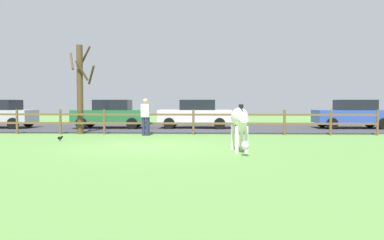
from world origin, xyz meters
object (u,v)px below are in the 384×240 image
at_px(crow_on_grass, 60,138).
at_px(parked_car_blue, 353,114).
at_px(parked_car_white, 196,114).
at_px(parked_car_green, 111,114).
at_px(visitor_near_fence, 145,115).
at_px(bare_tree, 80,87).
at_px(zebra, 240,121).

xyz_separation_m(crow_on_grass, parked_car_blue, (13.47, 7.21, 0.72)).
bearing_deg(parked_car_white, crow_on_grass, -124.73).
xyz_separation_m(crow_on_grass, parked_car_green, (0.18, 6.80, 0.72)).
distance_m(parked_car_blue, visitor_near_fence, 11.62).
xyz_separation_m(crow_on_grass, parked_car_white, (4.89, 7.05, 0.72)).
relative_size(bare_tree, visitor_near_fence, 2.51).
height_order(parked_car_green, visitor_near_fence, visitor_near_fence).
distance_m(bare_tree, zebra, 9.40).
distance_m(parked_car_white, visitor_near_fence, 4.94).
bearing_deg(crow_on_grass, parked_car_green, 88.45).
relative_size(parked_car_green, visitor_near_fence, 2.47).
bearing_deg(zebra, parked_car_green, 123.41).
bearing_deg(parked_car_white, visitor_near_fence, -114.65).
distance_m(zebra, visitor_near_fence, 6.56).
bearing_deg(visitor_near_fence, zebra, -55.42).
bearing_deg(parked_car_blue, parked_car_green, -178.24).
bearing_deg(crow_on_grass, parked_car_blue, 28.16).
height_order(crow_on_grass, visitor_near_fence, visitor_near_fence).
relative_size(parked_car_white, parked_car_green, 1.00).
height_order(zebra, visitor_near_fence, visitor_near_fence).
relative_size(parked_car_blue, parked_car_white, 1.00).
distance_m(bare_tree, parked_car_green, 3.69).
xyz_separation_m(bare_tree, crow_on_grass, (0.36, -3.41, -2.06)).
bearing_deg(visitor_near_fence, crow_on_grass, -137.87).
relative_size(zebra, parked_car_blue, 0.48).
distance_m(zebra, crow_on_grass, 7.18).
height_order(zebra, crow_on_grass, zebra).
distance_m(crow_on_grass, parked_car_blue, 15.30).
bearing_deg(bare_tree, visitor_near_fence, -15.06).
bearing_deg(parked_car_green, zebra, -56.59).
xyz_separation_m(parked_car_green, visitor_near_fence, (2.64, -4.25, 0.06)).
xyz_separation_m(parked_car_blue, parked_car_white, (-8.59, -0.16, 0.00)).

